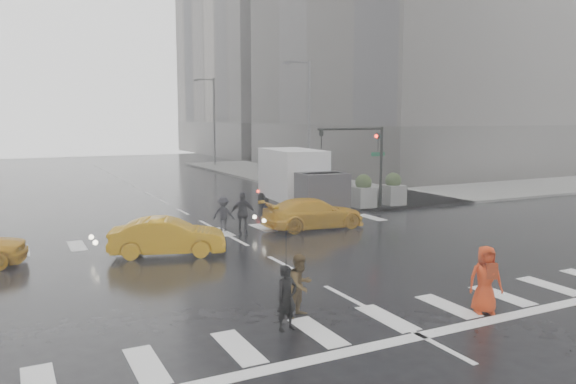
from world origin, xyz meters
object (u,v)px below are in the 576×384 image
pedestrian_orange (486,279)px  taxi_mid (168,237)px  box_truck (300,180)px  traffic_signal_pole (366,151)px  pedestrian_brown (300,285)px

pedestrian_orange → taxi_mid: (-5.66, 9.73, -0.20)m
taxi_mid → box_truck: size_ratio=0.66×
pedestrian_orange → box_truck: (2.83, 15.41, 0.89)m
traffic_signal_pole → pedestrian_brown: (-10.87, -12.89, -2.41)m
taxi_mid → pedestrian_brown: bearing=-151.9°
pedestrian_brown → traffic_signal_pole: bearing=27.5°
pedestrian_orange → box_truck: bearing=106.6°
taxi_mid → box_truck: (8.49, 5.67, 1.09)m
pedestrian_brown → box_truck: size_ratio=0.26×
traffic_signal_pole → pedestrian_brown: bearing=-130.1°
traffic_signal_pole → box_truck: (-3.69, 0.60, -1.44)m
traffic_signal_pole → box_truck: size_ratio=0.72×
traffic_signal_pole → taxi_mid: traffic_signal_pole is taller
pedestrian_orange → box_truck: size_ratio=0.28×
traffic_signal_pole → box_truck: 4.01m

